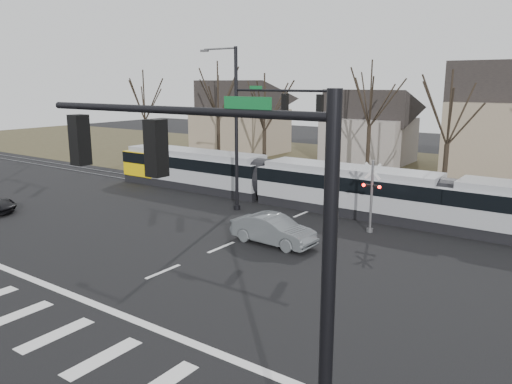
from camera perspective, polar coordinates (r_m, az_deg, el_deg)
The scene contains 14 objects.
ground at distance 21.15m, azimuth -14.52°, elevation -10.43°, with size 140.00×140.00×0.00m, color black.
grass_verge at distance 47.54m, azimuth 16.29°, elevation 2.17°, with size 140.00×28.00×0.01m, color #38331E.
crosswalk at distance 19.10m, azimuth -23.96°, elevation -13.71°, with size 27.00×2.60×0.01m.
stop_line at distance 20.15m, azimuth -18.50°, elevation -11.85°, with size 28.00×0.35×0.01m, color silver.
lane_dashes at distance 33.13m, azimuth 7.04°, elevation -1.75°, with size 0.18×30.00×0.01m.
rail_pair at distance 32.96m, azimuth 6.87°, elevation -1.78°, with size 90.00×1.52×0.06m.
tram at distance 31.90m, azimuth 10.28°, elevation 0.53°, with size 38.78×2.88×2.94m.
sedan at distance 25.40m, azimuth 1.98°, elevation -4.34°, with size 4.59×1.77×1.49m, color #575C5F.
signal_pole_near_right at distance 8.61m, azimuth -3.03°, elevation -7.36°, with size 6.72×0.44×8.00m.
signal_pole_far at distance 30.51m, azimuth 0.13°, elevation 7.98°, with size 9.28×0.44×10.20m.
rail_crossing_signal at distance 27.80m, azimuth 13.04°, elevation -0.75°, with size 1.08×0.36×4.00m.
tree_row at distance 40.65m, azimuth 16.56°, elevation 7.60°, with size 59.20×7.20×10.00m.
house_a at distance 58.28m, azimuth -1.80°, elevation 8.89°, with size 9.72×8.64×8.60m.
house_b at distance 52.53m, azimuth 12.84°, elevation 7.66°, with size 8.64×7.56×7.65m.
Camera 1 is at (15.17, -12.33, 8.08)m, focal length 35.00 mm.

